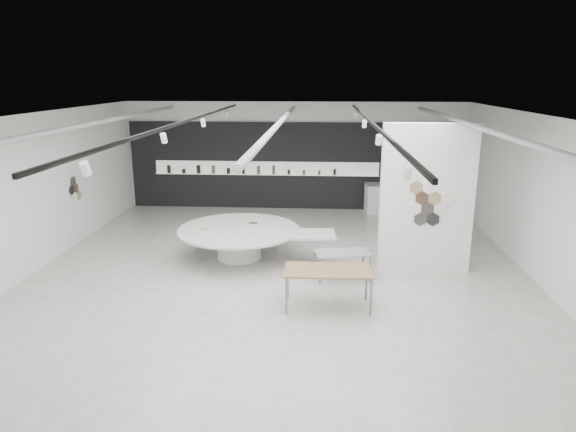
# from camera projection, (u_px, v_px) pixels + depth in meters

# --- Properties ---
(room) EXTENTS (12.02, 14.02, 3.82)m
(room) POSITION_uv_depth(u_px,v_px,m) (274.00, 195.00, 11.51)
(room) COLOR beige
(room) RESTS_ON ground
(back_wall_display) EXTENTS (11.80, 0.27, 3.10)m
(back_wall_display) POSITION_uv_depth(u_px,v_px,m) (292.00, 166.00, 18.32)
(back_wall_display) COLOR black
(back_wall_display) RESTS_ON ground
(partition_column) EXTENTS (2.20, 0.38, 3.60)m
(partition_column) POSITION_uv_depth(u_px,v_px,m) (426.00, 199.00, 12.32)
(partition_column) COLOR white
(partition_column) RESTS_ON ground
(display_island) EXTENTS (4.25, 3.43, 0.81)m
(display_island) POSITION_uv_depth(u_px,v_px,m) (241.00, 239.00, 13.43)
(display_island) COLOR white
(display_island) RESTS_ON ground
(sample_table_wood) EXTENTS (1.80, 0.94, 0.83)m
(sample_table_wood) POSITION_uv_depth(u_px,v_px,m) (328.00, 272.00, 10.48)
(sample_table_wood) COLOR olive
(sample_table_wood) RESTS_ON ground
(sample_table_stone) EXTENTS (1.37, 0.89, 0.65)m
(sample_table_stone) POSITION_uv_depth(u_px,v_px,m) (343.00, 254.00, 12.05)
(sample_table_stone) COLOR gray
(sample_table_stone) RESTS_ON ground
(kitchen_counter) EXTENTS (1.88, 0.90, 1.43)m
(kitchen_counter) POSITION_uv_depth(u_px,v_px,m) (391.00, 198.00, 18.00)
(kitchen_counter) COLOR white
(kitchen_counter) RESTS_ON ground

